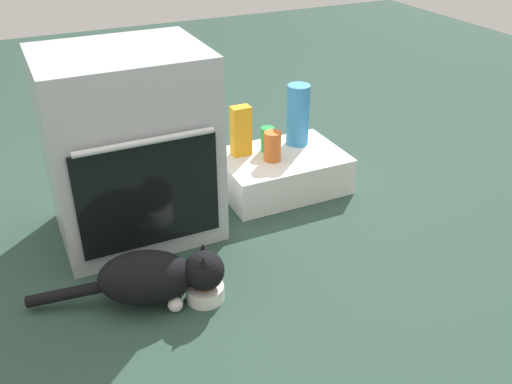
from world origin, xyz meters
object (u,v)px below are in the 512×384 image
(food_bowl, at_px, (205,291))
(sauce_jar, at_px, (273,146))
(water_bottle, at_px, (298,115))
(juice_carton, at_px, (241,131))
(pantry_cabinet, at_px, (281,171))
(oven, at_px, (130,146))
(soda_can, at_px, (268,139))
(cat, at_px, (156,277))

(food_bowl, xyz_separation_m, sauce_jar, (0.57, 0.59, 0.22))
(water_bottle, distance_m, juice_carton, 0.30)
(pantry_cabinet, distance_m, water_bottle, 0.29)
(water_bottle, bearing_deg, pantry_cabinet, -147.02)
(oven, height_order, soda_can, oven)
(oven, xyz_separation_m, cat, (-0.07, -0.51, -0.28))
(food_bowl, height_order, juice_carton, juice_carton)
(cat, relative_size, juice_carton, 2.81)
(juice_carton, bearing_deg, oven, -165.61)
(cat, bearing_deg, food_bowl, -0.00)
(oven, distance_m, pantry_cabinet, 0.78)
(oven, height_order, juice_carton, oven)
(cat, relative_size, soda_can, 5.63)
(soda_can, bearing_deg, juice_carton, 172.09)
(cat, bearing_deg, soda_can, 59.48)
(cat, bearing_deg, pantry_cabinet, 54.78)
(oven, height_order, pantry_cabinet, oven)
(cat, relative_size, water_bottle, 2.25)
(cat, xyz_separation_m, sauce_jar, (0.73, 0.53, 0.14))
(cat, relative_size, sauce_jar, 4.82)
(soda_can, bearing_deg, pantry_cabinet, -61.00)
(sauce_jar, bearing_deg, cat, -143.85)
(food_bowl, bearing_deg, juice_carton, 57.00)
(pantry_cabinet, bearing_deg, soda_can, 119.00)
(pantry_cabinet, bearing_deg, cat, -144.62)
(food_bowl, xyz_separation_m, juice_carton, (0.46, 0.71, 0.27))
(water_bottle, bearing_deg, cat, -144.95)
(pantry_cabinet, xyz_separation_m, water_bottle, (0.13, 0.09, 0.24))
(food_bowl, distance_m, water_bottle, 1.08)
(pantry_cabinet, xyz_separation_m, juice_carton, (-0.17, 0.09, 0.21))
(oven, distance_m, water_bottle, 0.87)
(cat, bearing_deg, oven, 101.85)
(oven, xyz_separation_m, juice_carton, (0.55, 0.14, -0.09))
(pantry_cabinet, xyz_separation_m, soda_can, (-0.04, 0.07, 0.15))
(oven, bearing_deg, sauce_jar, 1.99)
(juice_carton, bearing_deg, soda_can, -7.91)
(pantry_cabinet, relative_size, cat, 0.87)
(food_bowl, xyz_separation_m, water_bottle, (0.76, 0.70, 0.30))
(pantry_cabinet, distance_m, food_bowl, 0.88)
(water_bottle, relative_size, soda_can, 2.50)
(pantry_cabinet, height_order, food_bowl, pantry_cabinet)
(water_bottle, bearing_deg, oven, -170.81)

